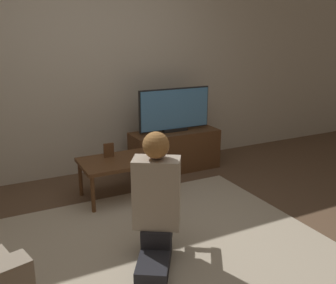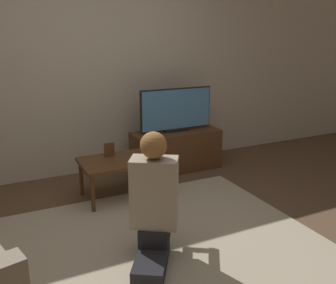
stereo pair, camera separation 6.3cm
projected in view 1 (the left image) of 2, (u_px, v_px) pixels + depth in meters
The scene contains 8 objects.
ground_plane at pixel (162, 244), 3.05m from camera, with size 10.00×10.00×0.00m, color brown.
wall_back at pixel (89, 65), 4.34m from camera, with size 10.00×0.06×2.60m.
rug at pixel (162, 243), 3.05m from camera, with size 2.53×2.05×0.02m.
tv_stand at pixel (175, 150), 4.66m from camera, with size 1.09×0.41×0.49m.
tv at pixel (175, 110), 4.51m from camera, with size 0.93×0.08×0.53m.
coffee_table at pixel (119, 164), 3.82m from camera, with size 0.79×0.55×0.41m.
person_kneeling at pixel (156, 199), 2.73m from camera, with size 0.64×0.83×0.98m.
picture_frame at pixel (109, 150), 3.87m from camera, with size 0.11×0.01×0.15m.
Camera 1 is at (-1.18, -2.42, 1.65)m, focal length 40.00 mm.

